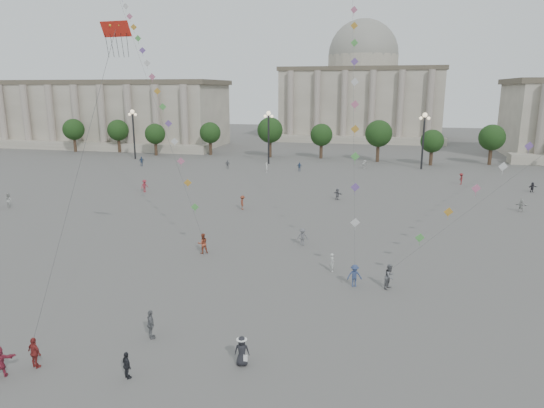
# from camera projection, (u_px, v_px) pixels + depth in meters

# --- Properties ---
(ground) EXTENTS (360.00, 360.00, 0.00)m
(ground) POSITION_uv_depth(u_px,v_px,m) (238.00, 339.00, 29.51)
(ground) COLOR #555250
(ground) RESTS_ON ground
(hall_west) EXTENTS (84.00, 26.22, 17.20)m
(hall_west) POSITION_uv_depth(u_px,v_px,m) (77.00, 113.00, 133.19)
(hall_west) COLOR gray
(hall_west) RESTS_ON ground
(hall_central) EXTENTS (48.30, 34.30, 35.50)m
(hall_central) POSITION_uv_depth(u_px,v_px,m) (361.00, 91.00, 148.63)
(hall_central) COLOR gray
(hall_central) RESTS_ON ground
(tree_row) EXTENTS (137.12, 5.12, 8.00)m
(tree_row) POSITION_uv_depth(u_px,v_px,m) (347.00, 135.00, 102.15)
(tree_row) COLOR #36271B
(tree_row) RESTS_ON ground
(lamp_post_far_west) EXTENTS (2.00, 0.90, 10.65)m
(lamp_post_far_west) POSITION_uv_depth(u_px,v_px,m) (133.00, 125.00, 104.13)
(lamp_post_far_west) COLOR #262628
(lamp_post_far_west) RESTS_ON ground
(lamp_post_mid_west) EXTENTS (2.00, 0.90, 10.65)m
(lamp_post_mid_west) POSITION_uv_depth(u_px,v_px,m) (269.00, 128.00, 97.46)
(lamp_post_mid_west) COLOR #262628
(lamp_post_mid_west) RESTS_ON ground
(lamp_post_mid_east) EXTENTS (2.00, 0.90, 10.65)m
(lamp_post_mid_east) POSITION_uv_depth(u_px,v_px,m) (424.00, 130.00, 90.78)
(lamp_post_mid_east) COLOR #262628
(lamp_post_mid_east) RESTS_ON ground
(person_crowd_0) EXTENTS (1.01, 0.56, 1.64)m
(person_crowd_0) POSITION_uv_depth(u_px,v_px,m) (299.00, 167.00, 90.06)
(person_crowd_0) COLOR #364E79
(person_crowd_0) RESTS_ON ground
(person_crowd_1) EXTENTS (1.14, 1.07, 1.86)m
(person_crowd_1) POSITION_uv_depth(u_px,v_px,m) (9.00, 200.00, 62.23)
(person_crowd_1) COLOR #B5B6B1
(person_crowd_1) RESTS_ON ground
(person_crowd_2) EXTENTS (1.15, 1.39, 1.87)m
(person_crowd_2) POSITION_uv_depth(u_px,v_px,m) (145.00, 186.00, 71.59)
(person_crowd_2) COLOR maroon
(person_crowd_2) RESTS_ON ground
(person_crowd_4) EXTENTS (1.39, 1.57, 1.72)m
(person_crowd_4) POSITION_uv_depth(u_px,v_px,m) (365.00, 164.00, 92.74)
(person_crowd_4) COLOR silver
(person_crowd_4) RESTS_ON ground
(person_crowd_6) EXTENTS (1.20, 0.82, 1.72)m
(person_crowd_6) POSITION_uv_depth(u_px,v_px,m) (302.00, 237.00, 47.15)
(person_crowd_6) COLOR #5B5C60
(person_crowd_6) RESTS_ON ground
(person_crowd_7) EXTENTS (1.55, 0.88, 1.59)m
(person_crowd_7) POSITION_uv_depth(u_px,v_px,m) (521.00, 206.00, 60.12)
(person_crowd_7) COLOR #B1B1AD
(person_crowd_7) RESTS_ON ground
(person_crowd_9) EXTENTS (1.45, 0.98, 1.50)m
(person_crowd_9) POSITION_uv_depth(u_px,v_px,m) (532.00, 187.00, 71.54)
(person_crowd_9) COLOR black
(person_crowd_9) RESTS_ON ground
(person_crowd_10) EXTENTS (0.61, 0.75, 1.77)m
(person_crowd_10) POSITION_uv_depth(u_px,v_px,m) (267.00, 167.00, 88.80)
(person_crowd_10) COLOR silver
(person_crowd_10) RESTS_ON ground
(person_crowd_12) EXTENTS (1.47, 1.28, 1.60)m
(person_crowd_12) POSITION_uv_depth(u_px,v_px,m) (337.00, 194.00, 66.70)
(person_crowd_12) COLOR slate
(person_crowd_12) RESTS_ON ground
(person_crowd_13) EXTENTS (0.55, 0.67, 1.58)m
(person_crowd_13) POSITION_uv_depth(u_px,v_px,m) (332.00, 262.00, 40.36)
(person_crowd_13) COLOR beige
(person_crowd_13) RESTS_ON ground
(person_crowd_16) EXTENTS (1.04, 0.70, 1.64)m
(person_crowd_16) POSITION_uv_depth(u_px,v_px,m) (227.00, 164.00, 92.88)
(person_crowd_16) COLOR slate
(person_crowd_16) RESTS_ON ground
(person_crowd_17) EXTENTS (0.99, 1.31, 1.79)m
(person_crowd_17) POSITION_uv_depth(u_px,v_px,m) (243.00, 202.00, 61.29)
(person_crowd_17) COLOR brown
(person_crowd_17) RESTS_ON ground
(person_crowd_18) EXTENTS (0.78, 1.24, 1.83)m
(person_crowd_18) POSITION_uv_depth(u_px,v_px,m) (461.00, 179.00, 77.41)
(person_crowd_18) COLOR maroon
(person_crowd_18) RESTS_ON ground
(person_crowd_20) EXTENTS (1.16, 1.04, 1.89)m
(person_crowd_20) POSITION_uv_depth(u_px,v_px,m) (142.00, 161.00, 95.89)
(person_crowd_20) COLOR navy
(person_crowd_20) RESTS_ON ground
(tourist_0) EXTENTS (1.12, 0.74, 1.77)m
(tourist_0) POSITION_uv_depth(u_px,v_px,m) (35.00, 353.00, 26.35)
(tourist_0) COLOR maroon
(tourist_0) RESTS_ON ground
(tourist_1) EXTENTS (0.93, 0.81, 1.50)m
(tourist_1) POSITION_uv_depth(u_px,v_px,m) (127.00, 365.00, 25.39)
(tourist_1) COLOR black
(tourist_1) RESTS_ON ground
(tourist_3) EXTENTS (1.00, 1.13, 1.84)m
(tourist_3) POSITION_uv_depth(u_px,v_px,m) (151.00, 324.00, 29.45)
(tourist_3) COLOR slate
(tourist_3) RESTS_ON ground
(kite_flyer_0) EXTENTS (1.18, 1.13, 1.91)m
(kite_flyer_0) POSITION_uv_depth(u_px,v_px,m) (203.00, 243.00, 44.84)
(kite_flyer_0) COLOR #974029
(kite_flyer_0) RESTS_ON ground
(kite_flyer_1) EXTENTS (1.27, 0.91, 1.77)m
(kite_flyer_1) POSITION_uv_depth(u_px,v_px,m) (355.00, 276.00, 37.26)
(kite_flyer_1) COLOR navy
(kite_flyer_1) RESTS_ON ground
(kite_flyer_2) EXTENTS (1.10, 1.18, 1.94)m
(kite_flyer_2) POSITION_uv_depth(u_px,v_px,m) (390.00, 276.00, 36.87)
(kite_flyer_2) COLOR slate
(kite_flyer_2) RESTS_ON ground
(hat_person) EXTENTS (0.91, 0.67, 1.71)m
(hat_person) POSITION_uv_depth(u_px,v_px,m) (242.00, 350.00, 26.56)
(hat_person) COLOR black
(hat_person) RESTS_ON ground
(dragon_kite) EXTENTS (2.23, 6.38, 21.14)m
(dragon_kite) POSITION_uv_depth(u_px,v_px,m) (116.00, 42.00, 33.84)
(dragon_kite) COLOR red
(dragon_kite) RESTS_ON ground
(kite_train_west) EXTENTS (28.03, 31.55, 56.48)m
(kite_train_west) POSITION_uv_depth(u_px,v_px,m) (134.00, 32.00, 59.48)
(kite_train_west) COLOR #3F3F3F
(kite_train_west) RESTS_ON ground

